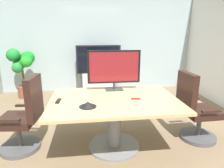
# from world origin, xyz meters

# --- Properties ---
(ground_plane) EXTENTS (7.07, 7.07, 0.00)m
(ground_plane) POSITION_xyz_m (0.00, 0.00, 0.00)
(ground_plane) COLOR #7A664C
(wall_back_glass_partition) EXTENTS (5.50, 0.10, 2.84)m
(wall_back_glass_partition) POSITION_xyz_m (0.00, 3.04, 1.42)
(wall_back_glass_partition) COLOR #9EB2B7
(wall_back_glass_partition) RESTS_ON ground
(conference_table) EXTENTS (1.78, 1.24, 0.76)m
(conference_table) POSITION_xyz_m (0.04, -0.09, 0.56)
(conference_table) COLOR tan
(conference_table) RESTS_ON ground
(office_chair_left) EXTENTS (0.61, 0.59, 1.09)m
(office_chair_left) POSITION_xyz_m (-1.23, 0.01, 0.46)
(office_chair_left) COLOR #4C4C51
(office_chair_left) RESTS_ON ground
(office_chair_right) EXTENTS (0.60, 0.58, 1.09)m
(office_chair_right) POSITION_xyz_m (1.32, -0.03, 0.46)
(office_chair_right) COLOR #4C4C51
(office_chair_right) RESTS_ON ground
(tv_monitor) EXTENTS (0.84, 0.18, 0.64)m
(tv_monitor) POSITION_xyz_m (0.10, 0.36, 1.11)
(tv_monitor) COLOR #333338
(tv_monitor) RESTS_ON conference_table
(wall_display_unit) EXTENTS (1.20, 0.36, 1.31)m
(wall_display_unit) POSITION_xyz_m (-0.01, 2.68, 0.44)
(wall_display_unit) COLOR #B7BABC
(wall_display_unit) RESTS_ON ground
(potted_plant) EXTENTS (0.69, 0.59, 1.26)m
(potted_plant) POSITION_xyz_m (-1.95, 2.46, 0.83)
(potted_plant) COLOR brown
(potted_plant) RESTS_ON ground
(conference_phone) EXTENTS (0.22, 0.22, 0.07)m
(conference_phone) POSITION_xyz_m (-0.33, -0.35, 0.79)
(conference_phone) COLOR black
(conference_phone) RESTS_ON conference_table
(remote_control) EXTENTS (0.06, 0.17, 0.02)m
(remote_control) POSITION_xyz_m (-0.72, -0.10, 0.76)
(remote_control) COLOR black
(remote_control) RESTS_ON conference_table
(whiteboard_marker) EXTENTS (0.13, 0.04, 0.02)m
(whiteboard_marker) POSITION_xyz_m (0.34, -0.15, 0.77)
(whiteboard_marker) COLOR red
(whiteboard_marker) RESTS_ON conference_table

